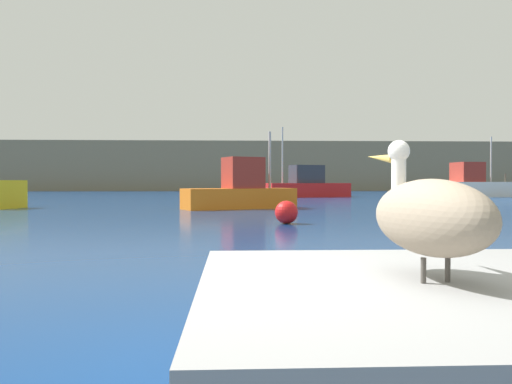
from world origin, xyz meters
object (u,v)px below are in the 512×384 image
(pelican, at_px, (429,216))
(mooring_buoy, at_px, (286,212))
(fishing_boat_orange, at_px, (241,191))
(fishing_boat_white, at_px, (466,185))
(fishing_boat_red, at_px, (306,186))

(pelican, height_order, mooring_buoy, pelican)
(pelican, xyz_separation_m, mooring_buoy, (0.44, 11.87, -0.70))
(fishing_boat_orange, bearing_deg, pelican, -111.16)
(fishing_boat_white, height_order, fishing_boat_orange, fishing_boat_white)
(pelican, xyz_separation_m, fishing_boat_white, (17.79, 37.54, -0.10))
(fishing_boat_orange, bearing_deg, fishing_boat_red, 48.99)
(fishing_boat_white, relative_size, mooring_buoy, 11.08)
(pelican, xyz_separation_m, fishing_boat_red, (4.70, 37.44, -0.16))
(fishing_boat_orange, height_order, mooring_buoy, fishing_boat_orange)
(fishing_boat_white, height_order, mooring_buoy, fishing_boat_white)
(fishing_boat_white, xyz_separation_m, mooring_buoy, (-17.35, -25.66, -0.60))
(pelican, distance_m, fishing_boat_white, 41.54)
(fishing_boat_red, distance_m, fishing_boat_orange, 18.05)
(fishing_boat_orange, relative_size, mooring_buoy, 7.92)
(fishing_boat_red, bearing_deg, fishing_boat_white, 161.00)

